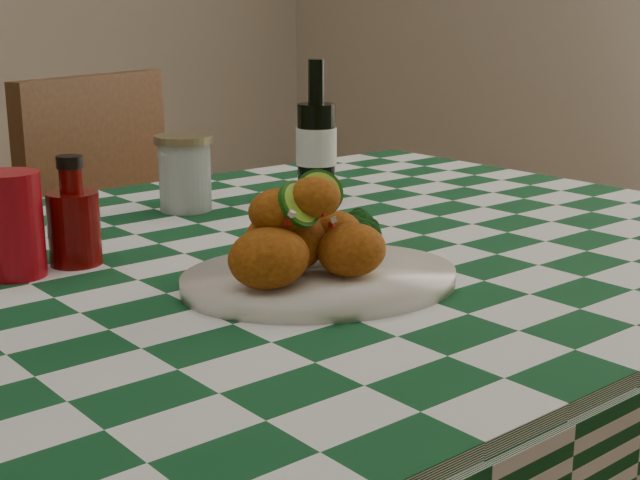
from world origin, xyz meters
TOP-DOWN VIEW (x-y plane):
  - plate at (0.04, -0.16)m, footprint 0.39×0.35m
  - fried_chicken_pile at (0.03, -0.16)m, footprint 0.17×0.13m
  - broccoli_side at (0.12, -0.14)m, footprint 0.08×0.08m
  - red_tumbler at (-0.20, 0.11)m, footprint 0.09×0.09m
  - ketchup_bottle at (-0.13, 0.11)m, footprint 0.08×0.08m
  - mason_jar at (0.14, 0.28)m, footprint 0.10×0.10m
  - beer_bottle at (0.34, 0.21)m, footprint 0.08×0.08m
  - wooden_chair_right at (0.36, 0.73)m, footprint 0.57×0.58m

SIDE VIEW (x-z plane):
  - wooden_chair_right at x=0.36m, z-range 0.00..0.95m
  - plate at x=0.04m, z-range 0.79..0.80m
  - broccoli_side at x=0.12m, z-range 0.80..0.86m
  - mason_jar at x=0.14m, z-range 0.79..0.90m
  - red_tumbler at x=-0.20m, z-range 0.79..0.91m
  - ketchup_bottle at x=-0.13m, z-range 0.79..0.92m
  - fried_chicken_pile at x=0.03m, z-range 0.80..0.91m
  - beer_bottle at x=0.34m, z-range 0.79..1.01m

